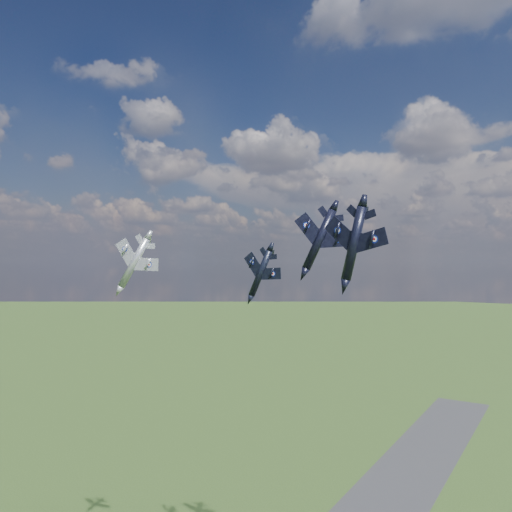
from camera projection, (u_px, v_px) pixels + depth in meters
The scene contains 4 objects.
jet_lead_navy at pixel (261, 273), 97.73m from camera, with size 9.64×13.44×2.78m, color black, non-canonical shape.
jet_right_navy at pixel (354, 243), 60.50m from camera, with size 8.97×12.51×2.59m, color black, non-canonical shape.
jet_high_navy at pixel (319, 239), 93.74m from camera, with size 11.91×16.60×3.44m, color black, non-canonical shape.
jet_left_silver at pixel (134, 263), 101.02m from camera, with size 11.07×15.43×3.19m, color #A1A2AC, non-canonical shape.
Camera 1 is at (53.51, -61.50, 82.32)m, focal length 35.00 mm.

